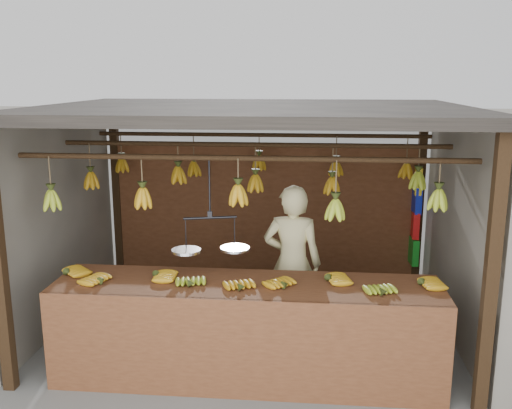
# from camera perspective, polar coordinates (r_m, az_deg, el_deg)

# --- Properties ---
(ground) EXTENTS (80.00, 80.00, 0.00)m
(ground) POSITION_cam_1_polar(r_m,az_deg,el_deg) (6.44, -0.26, -11.94)
(ground) COLOR #5B5B57
(stall) EXTENTS (4.30, 3.30, 2.40)m
(stall) POSITION_cam_1_polar(r_m,az_deg,el_deg) (6.23, 0.02, 6.09)
(stall) COLOR black
(stall) RESTS_ON ground
(counter) EXTENTS (3.52, 0.78, 0.96)m
(counter) POSITION_cam_1_polar(r_m,az_deg,el_deg) (5.03, -1.12, -10.44)
(counter) COLOR #5B311B
(counter) RESTS_ON ground
(hanging_bananas) EXTENTS (3.63, 2.24, 0.39)m
(hanging_bananas) POSITION_cam_1_polar(r_m,az_deg,el_deg) (5.95, -0.37, 2.36)
(hanging_bananas) COLOR #92A523
(hanging_bananas) RESTS_ON ground
(balance_scale) EXTENTS (0.68, 0.36, 0.85)m
(balance_scale) POSITION_cam_1_polar(r_m,az_deg,el_deg) (5.12, -4.57, -4.01)
(balance_scale) COLOR black
(balance_scale) RESTS_ON ground
(vendor) EXTENTS (0.63, 0.45, 1.64)m
(vendor) POSITION_cam_1_polar(r_m,az_deg,el_deg) (5.86, 3.65, -5.90)
(vendor) COLOR beige
(vendor) RESTS_ON ground
(bag_bundles) EXTENTS (0.08, 0.26, 1.26)m
(bag_bundles) POSITION_cam_1_polar(r_m,az_deg,el_deg) (7.50, 15.70, -0.93)
(bag_bundles) COLOR yellow
(bag_bundles) RESTS_ON ground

